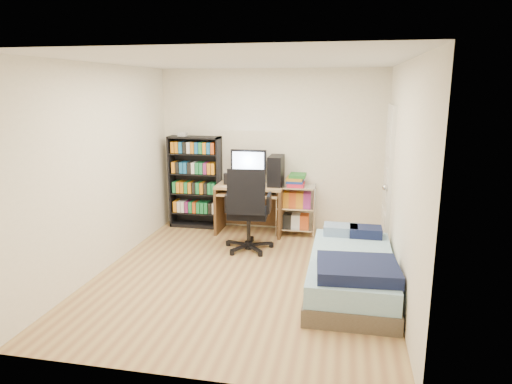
% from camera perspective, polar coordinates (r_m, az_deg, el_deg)
% --- Properties ---
extents(room, '(3.58, 4.08, 2.58)m').
position_cam_1_polar(room, '(5.21, -1.70, 2.20)').
color(room, tan).
rests_on(room, ground).
extents(media_shelf, '(0.83, 0.28, 1.53)m').
position_cam_1_polar(media_shelf, '(7.37, -7.59, 1.37)').
color(media_shelf, black).
rests_on(media_shelf, room).
extents(computer_desk, '(1.02, 0.59, 1.29)m').
position_cam_1_polar(computer_desk, '(7.02, 0.18, 0.41)').
color(computer_desk, tan).
rests_on(computer_desk, room).
extents(office_chair, '(0.76, 0.76, 1.18)m').
position_cam_1_polar(office_chair, '(6.30, -0.99, -4.06)').
color(office_chair, black).
rests_on(office_chair, room).
extents(wire_cart, '(0.60, 0.44, 0.94)m').
position_cam_1_polar(wire_cart, '(6.97, 5.08, -0.41)').
color(wire_cart, silver).
rests_on(wire_cart, room).
extents(bed, '(0.93, 1.86, 0.53)m').
position_cam_1_polar(bed, '(5.22, 11.87, -9.70)').
color(bed, brown).
rests_on(bed, room).
extents(door, '(0.12, 0.80, 2.00)m').
position_cam_1_polar(door, '(6.48, 16.15, 1.57)').
color(door, silver).
rests_on(door, room).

